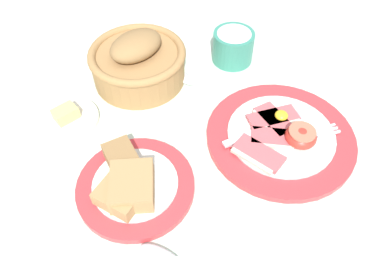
{
  "coord_description": "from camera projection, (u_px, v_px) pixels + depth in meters",
  "views": [
    {
      "loc": [
        -0.27,
        -0.29,
        0.5
      ],
      "look_at": [
        -0.07,
        0.07,
        0.02
      ],
      "focal_mm": 35.0,
      "sensor_mm": 36.0,
      "label": 1
    }
  ],
  "objects": [
    {
      "name": "ground_plane",
      "position": [
        247.0,
        147.0,
        0.63
      ],
      "size": [
        3.0,
        3.0,
        0.0
      ],
      "primitive_type": "plane",
      "color": "#B7CCB7"
    },
    {
      "name": "butter_dish",
      "position": [
        67.0,
        119.0,
        0.67
      ],
      "size": [
        0.11,
        0.11,
        0.03
      ],
      "color": "silver",
      "rests_on": "ground_plane"
    },
    {
      "name": "teaspoon_by_saucer",
      "position": [
        299.0,
        88.0,
        0.72
      ],
      "size": [
        0.18,
        0.1,
        0.01
      ],
      "rotation": [
        0.0,
        0.0,
        3.61
      ],
      "color": "silver",
      "rests_on": "ground_plane"
    },
    {
      "name": "bread_plate",
      "position": [
        132.0,
        184.0,
        0.57
      ],
      "size": [
        0.18,
        0.18,
        0.05
      ],
      "color": "red",
      "rests_on": "ground_plane"
    },
    {
      "name": "breakfast_plate",
      "position": [
        281.0,
        135.0,
        0.64
      ],
      "size": [
        0.25,
        0.25,
        0.04
      ],
      "color": "red",
      "rests_on": "ground_plane"
    },
    {
      "name": "teaspoon_near_cup",
      "position": [
        192.0,
        83.0,
        0.73
      ],
      "size": [
        0.08,
        0.19,
        0.01
      ],
      "rotation": [
        0.0,
        0.0,
        1.89
      ],
      "color": "silver",
      "rests_on": "ground_plane"
    },
    {
      "name": "sugar_cup",
      "position": [
        233.0,
        46.0,
        0.76
      ],
      "size": [
        0.08,
        0.08,
        0.06
      ],
      "color": "#337F6B",
      "rests_on": "ground_plane"
    },
    {
      "name": "bread_basket",
      "position": [
        138.0,
        61.0,
        0.72
      ],
      "size": [
        0.19,
        0.19,
        0.1
      ],
      "color": "olive",
      "rests_on": "ground_plane"
    }
  ]
}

